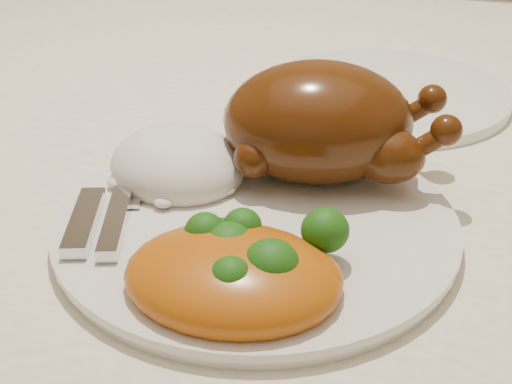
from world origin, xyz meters
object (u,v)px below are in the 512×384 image
(dining_table, at_px, (182,206))
(side_plate, at_px, (384,93))
(roast_chicken, at_px, (323,122))
(dinner_plate, at_px, (256,224))

(dining_table, distance_m, side_plate, 0.23)
(dining_table, bearing_deg, roast_chicken, -32.46)
(dining_table, relative_size, dinner_plate, 5.84)
(dining_table, distance_m, dinner_plate, 0.25)
(dining_table, relative_size, roast_chicken, 8.68)
(dinner_plate, relative_size, side_plate, 1.13)
(dining_table, height_order, roast_chicken, roast_chicken)
(dinner_plate, bearing_deg, dining_table, 126.41)
(roast_chicken, bearing_deg, side_plate, 69.25)
(dinner_plate, xyz_separation_m, side_plate, (0.05, 0.27, -0.00))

